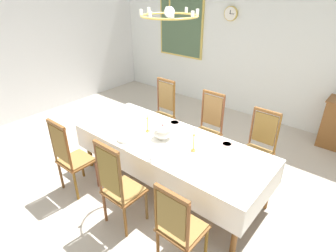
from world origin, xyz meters
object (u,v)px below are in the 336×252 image
(chair_north_b, at_px, (208,127))
(candlestick_east, at_px, (194,141))
(bowl_far_left, at_px, (227,144))
(framed_painting, at_px, (181,28))
(spoon_primary, at_px, (170,122))
(chair_south_c, at_px, (179,226))
(bowl_near_right, at_px, (124,139))
(chair_north_c, at_px, (259,147))
(soup_tureen, at_px, (163,131))
(chandelier, at_px, (169,15))
(chair_south_a, at_px, (71,156))
(chair_south_b, at_px, (119,186))
(mounted_clock, at_px, (231,14))
(bowl_near_left, at_px, (175,123))
(dining_table, at_px, (169,145))
(candlestick_west, at_px, (148,123))
(spoon_secondary, at_px, (119,136))
(chair_north_a, at_px, (162,111))

(chair_north_b, distance_m, candlestick_east, 1.09)
(bowl_far_left, distance_m, framed_painting, 4.02)
(spoon_primary, bearing_deg, chair_south_c, -39.10)
(bowl_near_right, distance_m, bowl_far_left, 1.41)
(chair_north_c, distance_m, spoon_primary, 1.38)
(bowl_far_left, bearing_deg, soup_tureen, -153.35)
(chair_north_b, xyz_separation_m, bowl_near_right, (-0.51, -1.36, 0.20))
(bowl_far_left, distance_m, chandelier, 1.81)
(chair_south_a, height_order, chair_south_b, chair_south_b)
(chair_south_b, bearing_deg, mounted_clock, 102.34)
(soup_tureen, bearing_deg, chair_south_c, -42.87)
(chair_north_b, xyz_separation_m, framed_painting, (-2.20, 2.10, 1.14))
(chair_south_a, relative_size, framed_painting, 0.84)
(bowl_near_left, distance_m, bowl_near_right, 0.86)
(soup_tureen, bearing_deg, chair_north_c, 42.93)
(dining_table, xyz_separation_m, chair_north_c, (0.92, 0.96, -0.12))
(chair_south_b, bearing_deg, chair_north_b, 90.00)
(candlestick_west, relative_size, chandelier, 0.50)
(bowl_near_right, bearing_deg, chair_south_a, -130.46)
(dining_table, xyz_separation_m, chair_south_b, (0.03, -0.97, -0.09))
(chair_south_c, height_order, spoon_secondary, chair_south_c)
(bowl_near_left, bearing_deg, chair_south_c, -50.03)
(chair_north_a, xyz_separation_m, bowl_near_left, (0.73, -0.54, 0.20))
(candlestick_west, distance_m, mounted_clock, 3.33)
(chair_south_b, height_order, candlestick_east, chair_south_b)
(dining_table, bearing_deg, chair_south_c, -46.20)
(chandelier, bearing_deg, chair_south_c, -46.20)
(chair_south_b, xyz_separation_m, chair_north_c, (0.89, 1.93, -0.03))
(chair_south_a, bearing_deg, spoon_secondary, 59.47)
(chair_north_c, bearing_deg, soup_tureen, 42.93)
(chair_south_b, relative_size, spoon_primary, 6.87)
(soup_tureen, height_order, spoon_secondary, soup_tureen)
(bowl_near_right, height_order, mounted_clock, mounted_clock)
(chair_north_c, relative_size, spoon_secondary, 6.45)
(spoon_secondary, distance_m, mounted_clock, 3.70)
(chair_north_a, height_order, spoon_secondary, chair_north_a)
(chair_north_b, distance_m, bowl_far_left, 0.89)
(chair_south_b, bearing_deg, chair_south_c, 0.51)
(candlestick_west, bearing_deg, chandelier, 0.00)
(bowl_near_left, distance_m, bowl_far_left, 0.93)
(chair_south_c, xyz_separation_m, chair_north_c, (0.00, 1.92, 0.01))
(chair_north_b, relative_size, framed_painting, 0.85)
(dining_table, relative_size, chair_north_a, 2.40)
(candlestick_west, distance_m, bowl_near_right, 0.42)
(candlestick_east, bearing_deg, candlestick_west, -180.00)
(chair_south_a, relative_size, chair_north_c, 1.03)
(chair_south_b, height_order, chair_north_c, chair_south_b)
(mounted_clock, height_order, chandelier, chandelier)
(chair_north_b, height_order, chair_south_c, chair_north_b)
(candlestick_west, distance_m, candlestick_east, 0.82)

